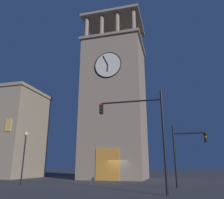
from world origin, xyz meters
The scene contains 5 objects.
ground_plane centered at (0.00, 0.00, 0.00)m, with size 200.00×200.00×0.00m, color #424247.
clocktower centered at (1.41, -4.15, 11.03)m, with size 9.46×8.58×27.46m.
traffic_signal_near centered at (-4.95, 13.00, 4.55)m, with size 4.61×0.41×6.93m.
traffic_signal_mid centered at (-7.87, 7.79, 3.34)m, with size 2.84×0.41×5.30m.
street_lamp centered at (7.86, 8.17, 3.63)m, with size 0.44×0.44×5.22m.
Camera 1 is at (-6.86, 28.49, 1.79)m, focal length 35.95 mm.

